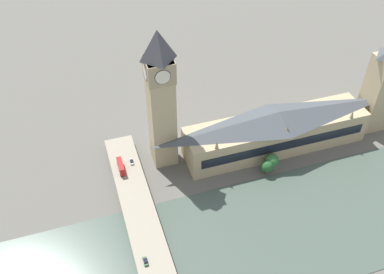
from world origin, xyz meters
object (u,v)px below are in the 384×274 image
at_px(clock_tower, 161,97).
at_px(road_bridge, 153,260).
at_px(victoria_tower, 380,88).
at_px(parliament_hall, 276,130).
at_px(double_decker_bus_rear, 121,166).
at_px(car_southbound_mid, 145,261).
at_px(car_northbound_lead, 132,162).

height_order(clock_tower, road_bridge, clock_tower).
relative_size(clock_tower, victoria_tower, 1.36).
bearing_deg(road_bridge, parliament_hall, -57.74).
height_order(double_decker_bus_rear, car_southbound_mid, double_decker_bus_rear).
distance_m(double_decker_bus_rear, car_northbound_lead, 7.57).
height_order(road_bridge, double_decker_bus_rear, double_decker_bus_rear).
height_order(clock_tower, double_decker_bus_rear, clock_tower).
relative_size(parliament_hall, road_bridge, 0.63).
bearing_deg(victoria_tower, parliament_hall, 90.05).
distance_m(parliament_hall, clock_tower, 69.43).
bearing_deg(victoria_tower, car_northbound_lead, 87.17).
bearing_deg(car_northbound_lead, car_southbound_mid, 173.52).
height_order(victoria_tower, car_northbound_lead, victoria_tower).
xyz_separation_m(double_decker_bus_rear, car_southbound_mid, (-57.33, 0.58, -1.92)).
bearing_deg(double_decker_bus_rear, car_southbound_mid, 179.42).
distance_m(clock_tower, double_decker_bus_rear, 42.84).
height_order(clock_tower, car_northbound_lead, clock_tower).
bearing_deg(parliament_hall, road_bridge, 122.26).
bearing_deg(clock_tower, victoria_tower, -94.50).
xyz_separation_m(clock_tower, car_northbound_lead, (-2.74, 18.57, -36.26)).
bearing_deg(car_southbound_mid, victoria_tower, -70.28).
distance_m(road_bridge, car_northbound_lead, 60.23).
bearing_deg(car_southbound_mid, double_decker_bus_rear, -0.58).
bearing_deg(car_northbound_lead, road_bridge, 176.78).
distance_m(parliament_hall, double_decker_bus_rear, 87.06).
relative_size(parliament_hall, victoria_tower, 1.79).
xyz_separation_m(double_decker_bus_rear, car_northbound_lead, (3.62, -6.34, -1.99)).
bearing_deg(double_decker_bus_rear, victoria_tower, -91.33).
height_order(road_bridge, car_southbound_mid, car_southbound_mid).
relative_size(road_bridge, car_southbound_mid, 37.08).
bearing_deg(victoria_tower, clock_tower, 85.50).
distance_m(victoria_tower, car_northbound_lead, 145.03).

